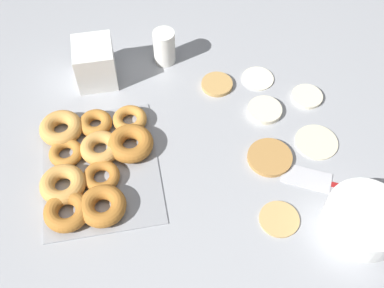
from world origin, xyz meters
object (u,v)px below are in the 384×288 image
(pancake_1, at_px, (258,78))
(paper_cup, at_px, (164,47))
(pancake_4, at_px, (217,84))
(pancake_5, at_px, (265,110))
(pancake_2, at_px, (270,157))
(pancake_3, at_px, (279,219))
(donut_tray, at_px, (93,162))
(pancake_0, at_px, (317,142))
(container_stack, at_px, (95,63))
(spatula, at_px, (319,181))
(pancake_6, at_px, (307,96))
(batter_bowl, at_px, (364,219))

(pancake_1, relative_size, paper_cup, 0.87)
(pancake_4, bearing_deg, pancake_5, 42.20)
(pancake_2, height_order, pancake_5, pancake_5)
(pancake_3, height_order, donut_tray, donut_tray)
(pancake_2, relative_size, donut_tray, 0.31)
(pancake_0, distance_m, container_stack, 0.65)
(donut_tray, xyz_separation_m, spatula, (0.15, 0.56, -0.02))
(pancake_1, xyz_separation_m, pancake_3, (0.45, -0.07, 0.00))
(paper_cup, bearing_deg, pancake_6, 59.43)
(pancake_3, distance_m, donut_tray, 0.49)
(pancake_6, bearing_deg, pancake_2, -41.43)
(donut_tray, distance_m, container_stack, 0.31)
(pancake_0, height_order, pancake_4, pancake_4)
(pancake_0, relative_size, pancake_4, 1.26)
(pancake_1, relative_size, batter_bowl, 0.50)
(pancake_0, height_order, pancake_1, same)
(pancake_2, bearing_deg, pancake_3, -8.24)
(pancake_2, distance_m, paper_cup, 0.46)
(pancake_3, distance_m, pancake_5, 0.33)
(pancake_0, distance_m, paper_cup, 0.52)
(pancake_1, distance_m, pancake_6, 0.15)
(pancake_2, distance_m, batter_bowl, 0.28)
(pancake_1, height_order, pancake_3, same)
(pancake_5, relative_size, pancake_6, 1.08)
(pancake_3, bearing_deg, pancake_2, 171.76)
(container_stack, bearing_deg, spatula, 48.87)
(pancake_1, xyz_separation_m, pancake_5, (0.12, -0.01, 0.00))
(pancake_5, relative_size, container_stack, 0.76)
(pancake_6, xyz_separation_m, spatula, (0.27, -0.06, -0.00))
(paper_cup, relative_size, spatula, 0.41)
(donut_tray, bearing_deg, container_stack, 173.93)
(pancake_1, distance_m, donut_tray, 0.54)
(pancake_2, bearing_deg, donut_tray, -97.36)
(pancake_4, distance_m, spatula, 0.41)
(pancake_5, distance_m, container_stack, 0.50)
(pancake_5, xyz_separation_m, container_stack, (-0.21, -0.45, 0.06))
(pancake_5, distance_m, paper_cup, 0.35)
(pancake_1, relative_size, pancake_3, 0.96)
(spatula, bearing_deg, pancake_6, -74.80)
(pancake_2, distance_m, spatula, 0.14)
(pancake_0, bearing_deg, pancake_2, -78.80)
(pancake_0, height_order, pancake_2, pancake_2)
(pancake_6, distance_m, paper_cup, 0.44)
(pancake_0, bearing_deg, pancake_6, 170.96)
(pancake_3, relative_size, donut_tray, 0.26)
(pancake_0, bearing_deg, paper_cup, -137.12)
(pancake_5, distance_m, donut_tray, 0.49)
(pancake_0, xyz_separation_m, pancake_3, (0.20, -0.16, 0.00))
(pancake_1, bearing_deg, paper_cup, -116.32)
(donut_tray, bearing_deg, pancake_6, 101.50)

